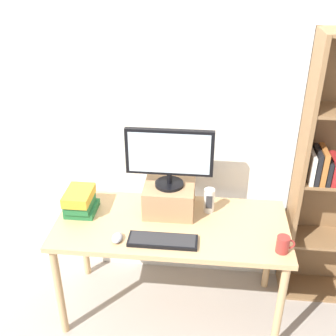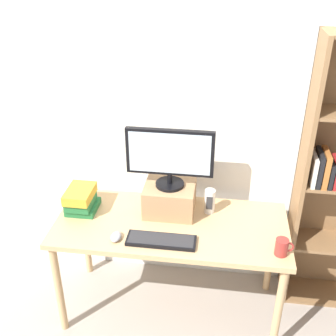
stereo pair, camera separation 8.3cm
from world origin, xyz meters
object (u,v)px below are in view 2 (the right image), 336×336
at_px(book_stack, 81,200).
at_px(desk, 171,233).
at_px(keyboard, 161,240).
at_px(computer_mouse, 116,237).
at_px(riser_box, 170,198).
at_px(computer_monitor, 170,156).
at_px(desk_speaker, 210,201).
at_px(coffee_mug, 282,247).

bearing_deg(book_stack, desk, -5.43).
relative_size(keyboard, computer_mouse, 4.05).
distance_m(desk, riser_box, 0.23).
xyz_separation_m(computer_monitor, keyboard, (-0.01, -0.34, -0.40)).
bearing_deg(desk_speaker, coffee_mug, -40.42).
bearing_deg(desk, desk_speaker, 33.95).
bearing_deg(desk_speaker, computer_monitor, -175.58).
distance_m(coffee_mug, desk_speaker, 0.58).
distance_m(book_stack, desk_speaker, 0.86).
distance_m(computer_mouse, book_stack, 0.41).
xyz_separation_m(desk, computer_monitor, (-0.03, 0.14, 0.50)).
bearing_deg(desk, book_stack, 174.57).
relative_size(desk, computer_mouse, 14.44).
relative_size(keyboard, desk_speaker, 2.49).
height_order(keyboard, book_stack, book_stack).
xyz_separation_m(riser_box, computer_mouse, (-0.28, -0.35, -0.08)).
bearing_deg(coffee_mug, keyboard, 178.98).
height_order(keyboard, computer_mouse, computer_mouse).
bearing_deg(desk, computer_monitor, 101.31).
height_order(computer_mouse, book_stack, book_stack).
xyz_separation_m(computer_monitor, coffee_mug, (0.70, -0.35, -0.36)).
bearing_deg(coffee_mug, desk_speaker, 139.58).
bearing_deg(riser_box, keyboard, -90.93).
height_order(desk, keyboard, keyboard).
bearing_deg(computer_monitor, desk, -78.69).
bearing_deg(book_stack, riser_box, 7.94).
bearing_deg(computer_mouse, riser_box, 51.09).
relative_size(computer_mouse, coffee_mug, 0.95).
bearing_deg(computer_monitor, riser_box, 90.00).
bearing_deg(desk_speaker, keyboard, -126.81).
bearing_deg(book_stack, desk_speaker, 6.75).
relative_size(riser_box, keyboard, 0.78).
xyz_separation_m(computer_monitor, computer_mouse, (-0.28, -0.35, -0.40)).
bearing_deg(computer_mouse, keyboard, 1.85).
bearing_deg(coffee_mug, riser_box, 153.24).
xyz_separation_m(desk, coffee_mug, (0.68, -0.21, 0.13)).
xyz_separation_m(desk, desk_speaker, (0.24, 0.16, 0.16)).
height_order(riser_box, computer_monitor, computer_monitor).
relative_size(computer_monitor, keyboard, 1.32).
bearing_deg(computer_mouse, computer_monitor, 50.97).
distance_m(desk, desk_speaker, 0.33).
height_order(desk, riser_box, riser_box).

